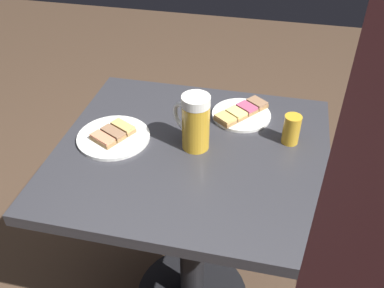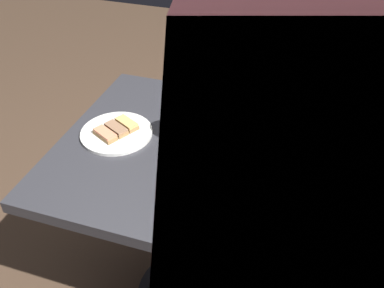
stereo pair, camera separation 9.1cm
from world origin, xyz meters
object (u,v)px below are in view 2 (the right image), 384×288
(plate_far, at_px, (247,116))
(beer_mug, at_px, (195,122))
(beer_glass_small, at_px, (294,135))
(plate_near, at_px, (116,132))

(plate_far, relative_size, beer_mug, 1.11)
(beer_mug, bearing_deg, beer_glass_small, -163.65)
(beer_mug, bearing_deg, plate_near, 4.46)
(plate_near, relative_size, beer_glass_small, 2.41)
(plate_far, distance_m, beer_mug, 0.23)
(beer_glass_small, bearing_deg, plate_far, -33.52)
(plate_near, bearing_deg, beer_mug, -175.54)
(plate_far, distance_m, beer_glass_small, 0.20)
(plate_far, xyz_separation_m, beer_glass_small, (-0.16, 0.11, 0.04))
(plate_near, xyz_separation_m, plate_far, (-0.36, -0.21, 0.00))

